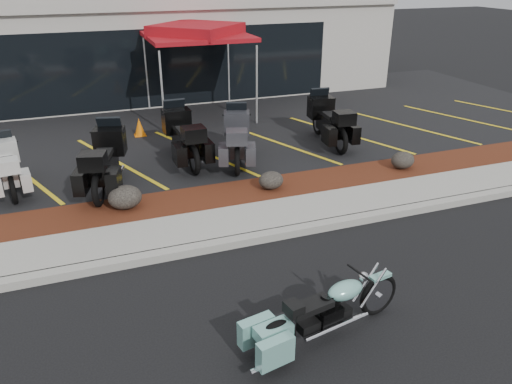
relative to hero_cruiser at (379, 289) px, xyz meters
name	(u,v)px	position (x,y,z in m)	size (l,w,h in m)	color
ground	(284,264)	(-0.75, 1.72, -0.44)	(90.00, 90.00, 0.00)	black
curb	(265,236)	(-0.75, 2.62, -0.37)	(24.00, 0.25, 0.15)	gray
sidewalk	(252,220)	(-0.75, 3.32, -0.37)	(24.00, 1.20, 0.15)	gray
mulch_bed	(234,196)	(-0.75, 4.52, -0.36)	(24.00, 1.20, 0.16)	#341A0B
upper_lot	(181,127)	(-0.75, 9.92, -0.37)	(26.00, 9.60, 0.15)	black
dealership_building	(145,38)	(-0.75, 16.19, 1.56)	(18.00, 8.16, 4.00)	#AAA599
boulder_left	(125,197)	(-3.07, 4.56, -0.04)	(0.69, 0.57, 0.49)	black
boulder_mid	(271,180)	(0.09, 4.44, -0.09)	(0.56, 0.47, 0.40)	black
boulder_right	(403,160)	(3.57, 4.46, -0.08)	(0.59, 0.49, 0.42)	black
hero_cruiser	(379,289)	(0.00, 0.00, 0.00)	(2.53, 0.64, 0.89)	#73B3A8
touring_white	(5,155)	(-5.44, 7.08, 0.30)	(2.04, 0.78, 1.19)	silver
touring_black_front	(112,146)	(-3.09, 6.57, 0.41)	(2.42, 0.92, 1.41)	black
touring_black_mid	(176,125)	(-1.35, 7.62, 0.42)	(2.44, 0.93, 1.42)	black
touring_grey	(237,127)	(0.16, 7.05, 0.38)	(2.32, 0.88, 1.35)	#313136
touring_black_rear	(319,111)	(2.84, 7.61, 0.40)	(2.38, 0.91, 1.38)	black
traffic_cone	(139,127)	(-2.10, 9.32, -0.04)	(0.31, 0.31, 0.52)	#D96607
popup_canopy	(197,33)	(0.10, 10.77, 2.34)	(3.40, 3.40, 2.90)	silver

